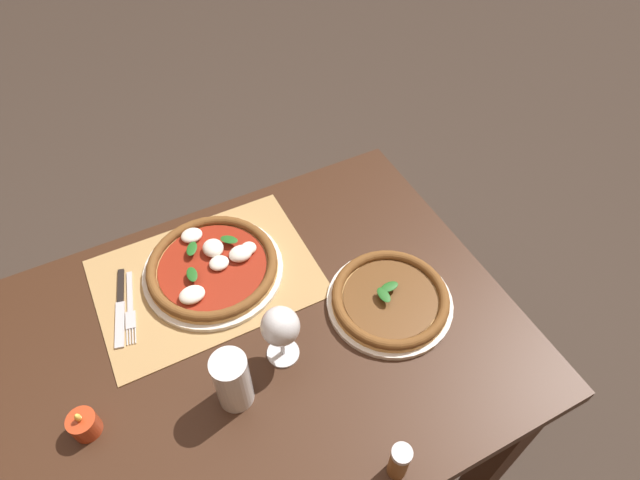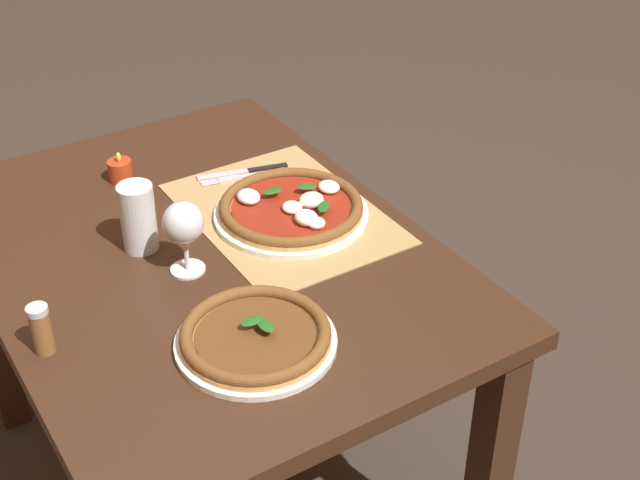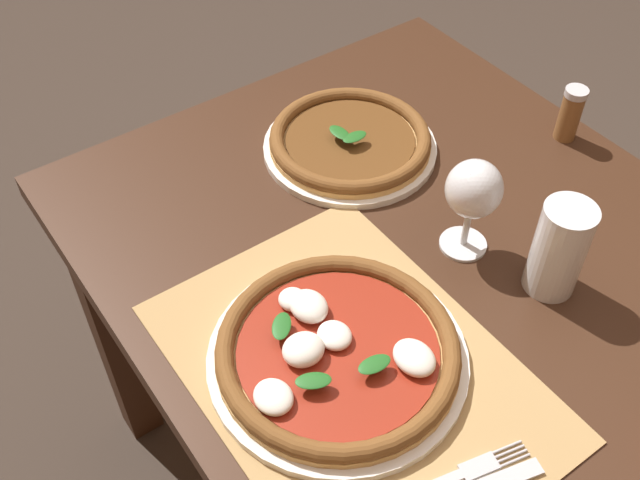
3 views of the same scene
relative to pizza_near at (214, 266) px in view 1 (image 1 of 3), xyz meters
The scene contains 11 objects.
ground_plane 0.79m from the pizza_near, 89.11° to the left, with size 24.00×24.00×0.00m, color #382D26.
dining_table 0.26m from the pizza_near, 89.11° to the left, with size 1.18×0.86×0.74m.
paper_placemat 0.03m from the pizza_near, 16.71° to the left, with size 0.51×0.37×0.00m, color #A88451.
pizza_near is the anchor object (origin of this frame).
pizza_far 0.42m from the pizza_near, 140.46° to the left, with size 0.29×0.29×0.04m.
wine_glass 0.29m from the pizza_near, 101.42° to the left, with size 0.08×0.08×0.16m.
pint_glass 0.33m from the pizza_near, 77.80° to the left, with size 0.07×0.07×0.15m.
fork 0.21m from the pizza_near, ahead, with size 0.06×0.20×0.00m.
knife 0.23m from the pizza_near, ahead, with size 0.07×0.21×0.01m.
votive_candle 0.43m from the pizza_near, 35.51° to the left, with size 0.06×0.06×0.07m.
pepper_shaker 0.61m from the pizza_near, 103.63° to the left, with size 0.04×0.04×0.10m.
Camera 1 is at (0.12, 0.59, 1.77)m, focal length 30.00 mm.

